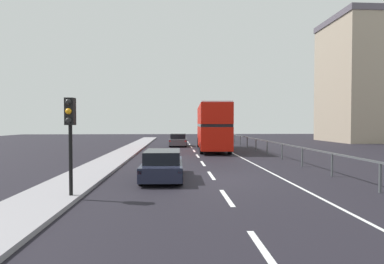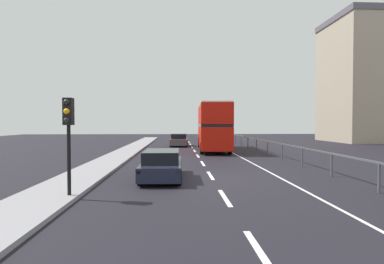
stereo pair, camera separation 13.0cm
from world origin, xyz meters
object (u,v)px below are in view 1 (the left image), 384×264
object	(u,v)px
hatchback_car_near	(163,165)
sedan_car_ahead	(178,140)
double_decker_bus_red	(212,126)
traffic_signal_pole	(70,122)

from	to	relation	value
hatchback_car_near	sedan_car_ahead	xyz separation A→B (m)	(0.94, 20.50, 0.03)
double_decker_bus_red	hatchback_car_near	size ratio (longest dim) A/B	2.31
double_decker_bus_red	sedan_car_ahead	size ratio (longest dim) A/B	2.33
hatchback_car_near	traffic_signal_pole	xyz separation A→B (m)	(-2.90, -3.78, 1.93)
sedan_car_ahead	traffic_signal_pole	bearing A→B (deg)	-96.32
double_decker_bus_red	hatchback_car_near	world-z (taller)	double_decker_bus_red
hatchback_car_near	traffic_signal_pole	distance (m)	5.15
double_decker_bus_red	sedan_car_ahead	world-z (taller)	double_decker_bus_red
double_decker_bus_red	traffic_signal_pole	xyz separation A→B (m)	(-6.98, -18.72, 0.27)
double_decker_bus_red	hatchback_car_near	xyz separation A→B (m)	(-4.07, -14.94, -1.66)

